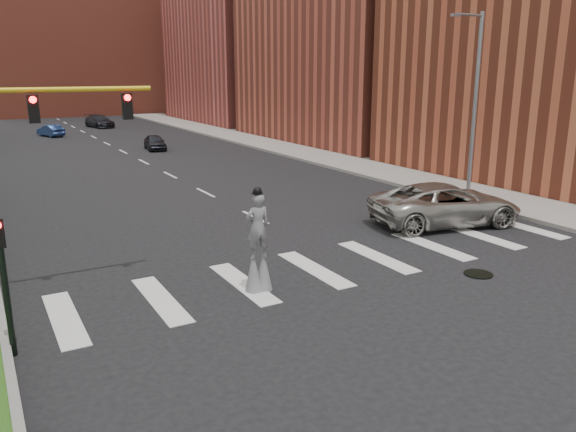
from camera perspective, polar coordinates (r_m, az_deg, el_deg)
The scene contains 14 objects.
ground_plane at distance 18.38m, azimuth 7.78°, elevation -5.63°, with size 160.00×160.00×0.00m, color black.
sidewalk_right at distance 45.45m, azimuth 1.35°, elevation 6.66°, with size 5.00×90.00×0.18m, color gray.
manhole at distance 18.96m, azimuth 18.77°, elevation -5.60°, with size 0.90×0.90×0.04m, color black.
building_mid at distance 54.77m, azimuth 7.70°, elevation 20.37°, with size 16.00×22.00×24.00m, color #A64734.
building_far at distance 75.19m, azimuth -3.94°, elevation 17.30°, with size 16.00×22.00×20.00m, color #B94D44.
building_backdrop at distance 93.19m, azimuth -19.95°, elevation 15.34°, with size 26.00×14.00×18.00m, color #A64734.
streetlight at distance 29.14m, azimuth 18.37°, elevation 11.05°, with size 2.05×0.20×9.00m.
traffic_signal at distance 16.82m, azimuth -26.68°, elevation 5.68°, with size 5.30×0.23×6.20m.
secondary_signal at distance 13.86m, azimuth -26.91°, elevation -5.37°, with size 0.25×0.21×3.23m.
stilt_performer at distance 16.32m, azimuth -3.05°, elevation -3.32°, with size 0.84×0.54×3.12m.
suv_crossing at distance 24.43m, azimuth 15.73°, elevation 1.16°, with size 2.92×6.33×1.76m, color #A5A29B.
car_near at distance 47.82m, azimuth -13.37°, elevation 7.30°, with size 1.45×3.61×1.23m, color black.
car_mid at distance 60.89m, azimuth -22.98°, elevation 8.00°, with size 1.25×3.58×1.18m, color navy.
car_far at distance 68.94m, azimuth -18.61°, elevation 9.11°, with size 1.95×4.81×1.40m, color black.
Camera 1 is at (-10.56, -13.67, 6.28)m, focal length 35.00 mm.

